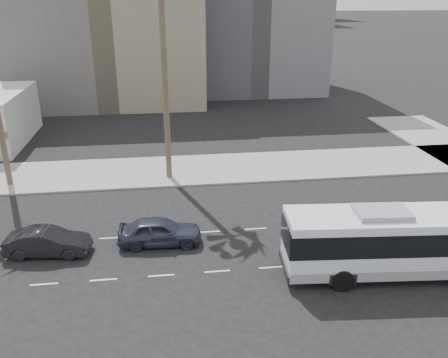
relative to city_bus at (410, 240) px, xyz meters
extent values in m
plane|color=black|center=(-6.99, 1.40, -1.98)|extent=(700.00, 700.00, 0.00)
cube|color=gray|center=(-6.99, 16.90, -1.90)|extent=(120.00, 7.00, 0.15)
cube|color=#68645C|center=(-18.99, 46.40, 7.02)|extent=(24.00, 18.00, 18.00)
cube|color=silver|center=(0.00, 0.00, 0.05)|extent=(13.23, 3.96, 2.92)
cube|color=black|center=(0.00, 0.00, 0.44)|extent=(13.29, 4.02, 1.24)
cube|color=gray|center=(0.00, 0.00, -1.25)|extent=(13.25, 4.00, 0.56)
cube|color=gray|center=(-1.69, 0.00, 1.62)|extent=(2.84, 2.02, 0.34)
cylinder|color=black|center=(-3.82, -1.44, -1.42)|extent=(1.12, 0.34, 1.12)
cylinder|color=black|center=(-3.82, 1.44, -1.42)|extent=(1.12, 0.34, 1.12)
imported|color=#2C3041|center=(-13.01, 4.86, -1.14)|extent=(2.20, 4.99, 1.67)
imported|color=black|center=(-19.33, 4.48, -1.20)|extent=(2.11, 4.85, 1.55)
cylinder|color=brown|center=(-12.21, 15.33, 6.06)|extent=(0.44, 0.44, 16.07)
camera|label=1|loc=(-12.46, -19.93, 12.05)|focal=37.46mm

